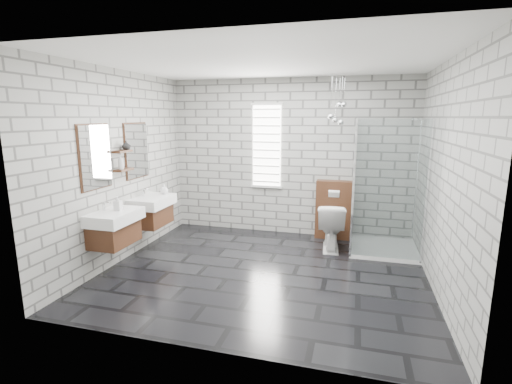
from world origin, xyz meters
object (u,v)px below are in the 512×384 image
at_px(vanity_left, 112,218).
at_px(toilet, 331,226).
at_px(shower_enclosure, 378,221).
at_px(vanity_right, 150,203).
at_px(cistern_panel, 334,210).

xyz_separation_m(vanity_left, toilet, (2.71, 1.70, -0.39)).
bearing_deg(shower_enclosure, toilet, -177.60).
xyz_separation_m(vanity_right, shower_enclosure, (3.41, 0.80, -0.25)).
bearing_deg(vanity_right, vanity_left, -90.00).
distance_m(vanity_right, shower_enclosure, 3.51).
distance_m(vanity_left, toilet, 3.22).
bearing_deg(toilet, shower_enclosure, 178.02).
bearing_deg(toilet, vanity_left, 27.71).
height_order(cistern_panel, toilet, cistern_panel).
bearing_deg(shower_enclosure, vanity_right, -166.83).
bearing_deg(cistern_panel, vanity_left, -140.34).
distance_m(cistern_panel, toilet, 0.56).
bearing_deg(vanity_right, shower_enclosure, 13.17).
height_order(vanity_left, cistern_panel, vanity_left).
distance_m(vanity_left, vanity_right, 0.93).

